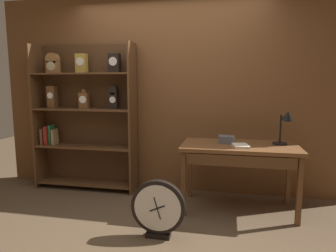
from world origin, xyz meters
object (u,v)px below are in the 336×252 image
(desk_lamp, at_px, (285,123))
(round_clock_large, at_px, (158,208))
(bookshelf, at_px, (84,115))
(open_repair_manual, at_px, (241,146))
(toolbox_small, at_px, (227,139))
(workbench, at_px, (239,153))

(desk_lamp, height_order, round_clock_large, desk_lamp)
(round_clock_large, bearing_deg, bookshelf, 138.85)
(open_repair_manual, height_order, round_clock_large, open_repair_manual)
(toolbox_small, bearing_deg, round_clock_large, -125.68)
(toolbox_small, bearing_deg, workbench, -29.38)
(desk_lamp, distance_m, toolbox_small, 0.66)
(bookshelf, xyz_separation_m, workbench, (2.07, -0.38, -0.34))
(bookshelf, bearing_deg, open_repair_manual, -12.80)
(workbench, height_order, toolbox_small, toolbox_small)
(desk_lamp, bearing_deg, toolbox_small, -178.68)
(desk_lamp, bearing_deg, workbench, -168.79)
(workbench, bearing_deg, round_clock_large, -134.50)
(toolbox_small, height_order, open_repair_manual, toolbox_small)
(round_clock_large, bearing_deg, open_repair_manual, 41.58)
(bookshelf, bearing_deg, round_clock_large, -41.15)
(open_repair_manual, relative_size, round_clock_large, 0.39)
(desk_lamp, relative_size, toolbox_small, 2.21)
(desk_lamp, height_order, toolbox_small, desk_lamp)
(toolbox_small, xyz_separation_m, open_repair_manual, (0.15, -0.17, -0.03))
(toolbox_small, xyz_separation_m, round_clock_large, (-0.61, -0.85, -0.52))
(workbench, relative_size, toolbox_small, 7.10)
(bookshelf, distance_m, workbench, 2.13)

